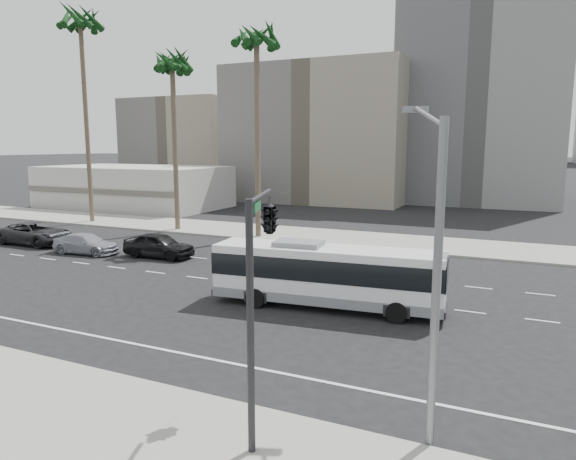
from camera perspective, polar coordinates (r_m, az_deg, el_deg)
The scene contains 16 objects.
ground at distance 29.08m, azimuth -5.05°, elevation -5.86°, with size 700.00×700.00×0.00m, color black.
sidewalk_north at distance 42.90m, azimuth 5.22°, elevation -0.83°, with size 120.00×7.00×0.15m, color gray.
commercial_low at distance 67.03m, azimuth -16.53°, elevation 4.56°, with size 22.00×12.16×5.00m.
midrise_beige_west at distance 74.08m, azimuth 4.14°, elevation 10.37°, with size 24.00×18.00×18.00m, color slate.
midrise_gray_center at distance 76.79m, azimuth 20.61°, elevation 12.76°, with size 20.00×20.00×26.00m, color #5E5F60.
midrise_beige_far at distance 90.72m, azimuth -10.48°, elevation 9.09°, with size 18.00×16.00×15.00m, color slate.
civic_tower at distance 276.60m, azimuth 21.91°, elevation 15.13°, with size 42.00×42.00×129.00m.
city_bus at distance 24.51m, azimuth 4.27°, elevation -4.79°, with size 10.98×3.42×3.10m.
car_a at distance 36.47m, azimuth -13.98°, elevation -1.63°, with size 4.98×2.00×1.70m, color black.
car_b at distance 39.37m, azimuth -21.24°, elevation -1.41°, with size 4.84×1.97×1.40m, color gray.
car_c at distance 44.58m, azimuth -25.94°, elevation -0.33°, with size 6.15×2.84×1.71m, color #252528.
streetlight_corner at distance 13.36m, azimuth 15.66°, elevation -2.63°, with size 1.84×3.93×8.72m.
traffic_signal at distance 14.93m, azimuth -2.23°, elevation 0.56°, with size 2.95×4.07×6.37m.
palm_near at distance 43.12m, azimuth -3.46°, elevation 19.75°, with size 5.06×5.06×17.02m.
palm_mid at distance 47.58m, azimuth -12.57°, elevation 16.94°, with size 5.07×5.07×15.66m.
palm_far at distance 55.63m, azimuth -21.78°, elevation 19.94°, with size 5.92×5.92×20.33m.
Camera 1 is at (13.95, -24.37, 7.58)m, focal length 32.45 mm.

